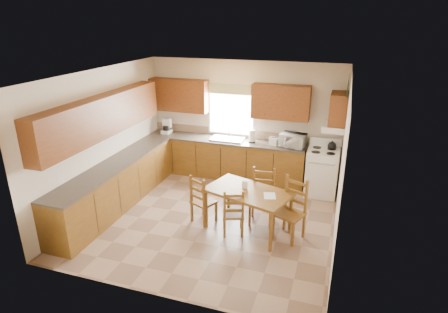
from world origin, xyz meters
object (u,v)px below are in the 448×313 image
(microwave, at_px, (293,140))
(chair_near_right, at_px, (233,211))
(dining_table, at_px, (248,210))
(chair_far_right, at_px, (289,210))
(stove, at_px, (322,173))
(chair_far_left, at_px, (262,198))
(chair_near_left, at_px, (204,199))

(microwave, relative_size, chair_near_right, 0.57)
(dining_table, bearing_deg, chair_near_right, -120.51)
(chair_near_right, relative_size, chair_far_right, 0.82)
(chair_near_right, bearing_deg, stove, -141.95)
(chair_far_right, bearing_deg, chair_far_left, 170.01)
(chair_near_left, height_order, chair_far_left, chair_far_left)
(stove, bearing_deg, chair_near_right, -123.02)
(chair_far_left, bearing_deg, chair_near_left, -169.59)
(stove, xyz_separation_m, chair_near_left, (-1.97, -1.87, -0.02))
(dining_table, relative_size, chair_far_left, 1.41)
(chair_near_right, bearing_deg, dining_table, -157.73)
(chair_near_left, relative_size, chair_far_right, 0.87)
(chair_near_right, xyz_separation_m, chair_far_left, (0.39, 0.50, 0.07))
(stove, bearing_deg, microwave, 161.59)
(dining_table, height_order, chair_far_left, chair_far_left)
(stove, distance_m, chair_far_right, 1.99)
(stove, height_order, dining_table, stove)
(microwave, xyz_separation_m, dining_table, (-0.44, -2.13, -0.68))
(chair_near_left, xyz_separation_m, chair_far_right, (1.58, -0.08, 0.07))
(microwave, distance_m, chair_far_right, 2.26)
(dining_table, bearing_deg, chair_far_left, 77.93)
(microwave, height_order, chair_near_left, microwave)
(stove, height_order, chair_far_left, chair_far_left)
(microwave, bearing_deg, chair_far_right, -71.91)
(microwave, distance_m, chair_near_left, 2.53)
(microwave, relative_size, chair_near_left, 0.54)
(stove, distance_m, microwave, 0.92)
(dining_table, xyz_separation_m, chair_near_left, (-0.85, 0.04, 0.08))
(chair_near_left, relative_size, chair_near_right, 1.06)
(stove, xyz_separation_m, dining_table, (-1.12, -1.91, -0.09))
(microwave, distance_m, chair_far_left, 1.92)
(chair_near_right, distance_m, chair_far_right, 0.96)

